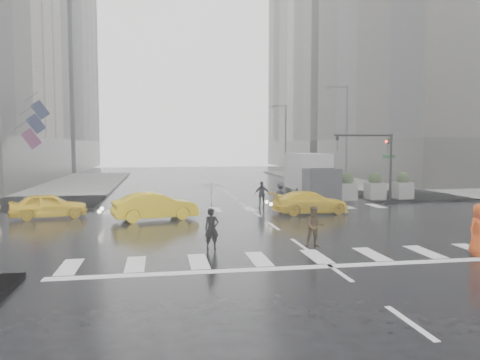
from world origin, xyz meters
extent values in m
plane|color=black|center=(0.00, 0.00, 0.00)|extent=(120.00, 120.00, 0.00)
cube|color=gray|center=(19.50, 17.50, 0.07)|extent=(35.00, 35.00, 0.15)
cube|color=#302E2A|center=(29.00, 27.00, 2.20)|extent=(26.05, 26.05, 4.40)
cube|color=#302E2A|center=(-29.00, 56.00, 2.20)|extent=(26.05, 26.05, 4.40)
cube|color=#A8A292|center=(29.00, 56.00, 18.00)|extent=(26.00, 26.00, 36.00)
cube|color=#302E2A|center=(29.00, 56.00, 2.20)|extent=(26.05, 26.05, 4.40)
cylinder|color=black|center=(10.00, 8.00, 2.25)|extent=(0.16, 0.16, 4.50)
cylinder|color=black|center=(8.00, 8.00, 4.40)|extent=(4.00, 0.12, 0.12)
imported|color=black|center=(9.75, 8.00, 3.70)|extent=(0.16, 0.20, 1.00)
imported|color=black|center=(6.20, 8.00, 3.90)|extent=(0.16, 0.20, 1.00)
sphere|color=#FF190C|center=(9.65, 8.00, 4.00)|extent=(0.20, 0.20, 0.20)
cube|color=#0E6225|center=(10.00, 8.30, 3.00)|extent=(0.90, 0.03, 0.22)
cylinder|color=#59595B|center=(11.00, 18.00, 4.50)|extent=(0.20, 0.20, 9.00)
cylinder|color=#59595B|center=(10.10, 18.00, 8.80)|extent=(1.80, 0.12, 0.12)
cube|color=#59595B|center=(9.20, 18.00, 8.70)|extent=(0.50, 0.22, 0.15)
cylinder|color=#59595B|center=(11.00, 38.00, 4.50)|extent=(0.20, 0.20, 9.00)
cylinder|color=#59595B|center=(10.10, 38.00, 8.80)|extent=(1.80, 0.12, 0.12)
cube|color=#59595B|center=(9.20, 38.00, 8.70)|extent=(0.50, 0.22, 0.15)
cube|color=gray|center=(7.00, 8.20, 0.70)|extent=(1.10, 1.10, 1.10)
sphere|color=black|center=(7.00, 8.20, 1.50)|extent=(0.90, 0.90, 0.90)
cube|color=gray|center=(9.00, 8.20, 0.70)|extent=(1.10, 1.10, 1.10)
sphere|color=black|center=(9.00, 8.20, 1.50)|extent=(0.90, 0.90, 0.90)
cube|color=gray|center=(11.00, 8.20, 0.70)|extent=(1.10, 1.10, 1.10)
sphere|color=black|center=(11.00, 8.20, 1.50)|extent=(0.90, 0.90, 0.90)
cylinder|color=#59595B|center=(-15.90, 17.00, 5.00)|extent=(2.00, 0.06, 1.43)
cube|color=#A2171D|center=(-14.80, 17.00, 4.25)|extent=(1.54, 0.02, 1.66)
cylinder|color=#59595B|center=(-15.90, 18.50, 6.20)|extent=(2.00, 0.06, 1.43)
cube|color=#10183C|center=(-14.80, 18.50, 5.45)|extent=(1.54, 0.02, 1.66)
cylinder|color=#59595B|center=(-15.90, 20.00, 7.40)|extent=(2.00, 0.06, 1.43)
cube|color=#10183C|center=(-14.80, 20.00, 6.65)|extent=(1.54, 0.02, 1.66)
imported|color=black|center=(-3.37, -4.28, 0.75)|extent=(0.59, 0.43, 1.49)
imported|color=black|center=(-3.37, -4.28, 1.99)|extent=(1.08, 1.10, 0.88)
imported|color=#422F17|center=(0.45, -4.47, 0.76)|extent=(0.79, 0.65, 1.51)
imported|color=#CC420E|center=(5.52, -6.80, 0.90)|extent=(0.95, 0.70, 1.79)
imported|color=black|center=(0.87, 6.43, 0.80)|extent=(0.94, 0.58, 1.60)
imported|color=black|center=(2.00, 6.26, 0.76)|extent=(1.12, 0.98, 1.52)
imported|color=yellow|center=(-10.87, 4.41, 0.65)|extent=(4.05, 2.32, 1.30)
imported|color=yellow|center=(-5.44, 2.83, 0.70)|extent=(4.45, 2.46, 1.39)
imported|color=yellow|center=(2.94, 3.57, 0.62)|extent=(3.85, 1.93, 1.24)
cube|color=silver|center=(5.20, 11.03, 1.91)|extent=(2.24, 4.29, 2.52)
cube|color=#2B2C30|center=(5.20, 8.04, 1.17)|extent=(2.14, 1.68, 2.14)
cube|color=black|center=(5.20, 8.04, 1.82)|extent=(1.86, 0.84, 0.84)
cylinder|color=black|center=(4.22, 7.86, 0.42)|extent=(0.26, 0.84, 0.84)
cylinder|color=black|center=(6.18, 7.86, 0.42)|extent=(0.26, 0.84, 0.84)
cylinder|color=black|center=(4.22, 9.91, 0.42)|extent=(0.26, 0.84, 0.84)
cylinder|color=black|center=(6.18, 9.91, 0.42)|extent=(0.26, 0.84, 0.84)
cylinder|color=black|center=(4.22, 12.52, 0.42)|extent=(0.26, 0.84, 0.84)
cylinder|color=black|center=(6.18, 12.52, 0.42)|extent=(0.26, 0.84, 0.84)
camera|label=1|loc=(-5.22, -20.93, 3.78)|focal=35.00mm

